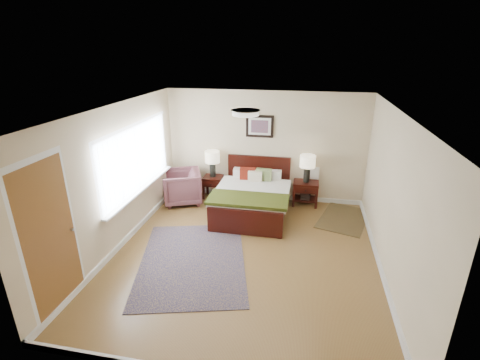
{
  "coord_description": "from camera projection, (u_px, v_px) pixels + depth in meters",
  "views": [
    {
      "loc": [
        0.91,
        -5.09,
        3.39
      ],
      "look_at": [
        -0.25,
        0.83,
        1.05
      ],
      "focal_mm": 26.0,
      "sensor_mm": 36.0,
      "label": 1
    }
  ],
  "objects": [
    {
      "name": "bed",
      "position": [
        253.0,
        194.0,
        7.34
      ],
      "size": [
        1.57,
        1.88,
        1.01
      ],
      "color": "black",
      "rests_on": "ground"
    },
    {
      "name": "rug_navy",
      "position": [
        344.0,
        219.0,
        7.28
      ],
      "size": [
        1.25,
        1.54,
        0.01
      ],
      "primitive_type": "cube",
      "rotation": [
        0.0,
        0.0,
        -0.29
      ],
      "color": "black",
      "rests_on": "ground"
    },
    {
      "name": "ceiling",
      "position": [
        246.0,
        110.0,
        5.15
      ],
      "size": [
        4.5,
        5.0,
        0.02
      ],
      "primitive_type": "cube",
      "color": "white",
      "rests_on": "back_wall"
    },
    {
      "name": "nightstand_right",
      "position": [
        305.0,
        191.0,
        7.82
      ],
      "size": [
        0.56,
        0.42,
        0.55
      ],
      "color": "black",
      "rests_on": "ground"
    },
    {
      "name": "wall_art",
      "position": [
        260.0,
        126.0,
        7.71
      ],
      "size": [
        0.62,
        0.05,
        0.5
      ],
      "color": "black",
      "rests_on": "back_wall"
    },
    {
      "name": "front_wall",
      "position": [
        198.0,
        286.0,
        3.31
      ],
      "size": [
        4.5,
        0.04,
        2.5
      ],
      "primitive_type": "cube",
      "color": "beige",
      "rests_on": "ground"
    },
    {
      "name": "back_wall",
      "position": [
        265.0,
        147.0,
        7.89
      ],
      "size": [
        4.5,
        0.04,
        2.5
      ],
      "primitive_type": "cube",
      "color": "beige",
      "rests_on": "ground"
    },
    {
      "name": "lamp_right",
      "position": [
        307.0,
        164.0,
        7.6
      ],
      "size": [
        0.34,
        0.34,
        0.61
      ],
      "color": "black",
      "rests_on": "nightstand_right"
    },
    {
      "name": "armchair",
      "position": [
        182.0,
        187.0,
        7.93
      ],
      "size": [
        1.09,
        1.07,
        0.76
      ],
      "primitive_type": "imported",
      "rotation": [
        0.0,
        0.0,
        -1.18
      ],
      "color": "brown",
      "rests_on": "ground"
    },
    {
      "name": "nightstand_left",
      "position": [
        213.0,
        181.0,
        8.17
      ],
      "size": [
        0.44,
        0.4,
        0.52
      ],
      "color": "black",
      "rests_on": "ground"
    },
    {
      "name": "ceil_fixture",
      "position": [
        246.0,
        112.0,
        5.16
      ],
      "size": [
        0.44,
        0.44,
        0.08
      ],
      "color": "white",
      "rests_on": "ceiling"
    },
    {
      "name": "window",
      "position": [
        138.0,
        159.0,
        6.59
      ],
      "size": [
        0.11,
        2.72,
        1.32
      ],
      "color": "silver",
      "rests_on": "left_wall"
    },
    {
      "name": "rug_persian",
      "position": [
        193.0,
        261.0,
        5.85
      ],
      "size": [
        2.28,
        2.79,
        0.01
      ],
      "primitive_type": "cube",
      "rotation": [
        0.0,
        0.0,
        0.25
      ],
      "color": "#0C0E3E",
      "rests_on": "ground"
    },
    {
      "name": "floor",
      "position": [
        245.0,
        254.0,
        6.05
      ],
      "size": [
        5.0,
        5.0,
        0.0
      ],
      "primitive_type": "plane",
      "color": "brown",
      "rests_on": "ground"
    },
    {
      "name": "door",
      "position": [
        50.0,
        239.0,
        4.46
      ],
      "size": [
        0.06,
        1.0,
        2.18
      ],
      "color": "silver",
      "rests_on": "ground"
    },
    {
      "name": "right_wall",
      "position": [
        393.0,
        199.0,
        5.19
      ],
      "size": [
        0.04,
        5.0,
        2.5
      ],
      "primitive_type": "cube",
      "color": "beige",
      "rests_on": "ground"
    },
    {
      "name": "lamp_left",
      "position": [
        212.0,
        159.0,
        7.99
      ],
      "size": [
        0.34,
        0.34,
        0.61
      ],
      "color": "black",
      "rests_on": "nightstand_left"
    },
    {
      "name": "left_wall",
      "position": [
        117.0,
        178.0,
        6.0
      ],
      "size": [
        0.04,
        5.0,
        2.5
      ],
      "primitive_type": "cube",
      "color": "beige",
      "rests_on": "ground"
    }
  ]
}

